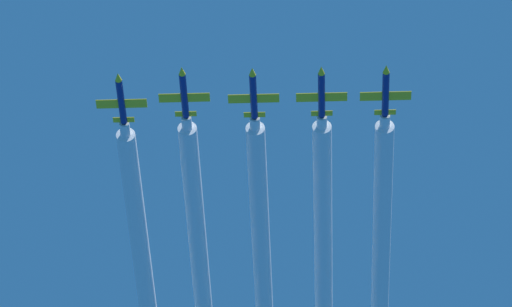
{
  "coord_description": "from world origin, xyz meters",
  "views": [
    {
      "loc": [
        -7.66,
        208.26,
        1.97
      ],
      "look_at": [
        -0.18,
        -13.44,
        196.23
      ],
      "focal_mm": 129.89,
      "sensor_mm": 36.0,
      "label": 1
    }
  ],
  "objects_px": {
    "jet_inner_left": "(322,93)",
    "jet_far_right": "(121,100)",
    "jet_far_left": "(386,92)",
    "jet_inner_right": "(184,94)",
    "jet_center": "(253,95)"
  },
  "relations": [
    {
      "from": "jet_inner_left",
      "to": "jet_inner_right",
      "type": "bearing_deg",
      "value": 1.84
    },
    {
      "from": "jet_far_left",
      "to": "jet_inner_right",
      "type": "height_order",
      "value": "jet_inner_right"
    },
    {
      "from": "jet_inner_left",
      "to": "jet_center",
      "type": "bearing_deg",
      "value": 2.76
    },
    {
      "from": "jet_inner_left",
      "to": "jet_center",
      "type": "height_order",
      "value": "jet_inner_left"
    },
    {
      "from": "jet_inner_right",
      "to": "jet_far_right",
      "type": "distance_m",
      "value": 9.82
    },
    {
      "from": "jet_far_left",
      "to": "jet_inner_right",
      "type": "bearing_deg",
      "value": 0.3
    },
    {
      "from": "jet_far_left",
      "to": "jet_inner_left",
      "type": "xyz_separation_m",
      "value": [
        9.82,
        -0.52,
        0.55
      ]
    },
    {
      "from": "jet_far_left",
      "to": "jet_far_right",
      "type": "bearing_deg",
      "value": -1.02
    },
    {
      "from": "jet_far_left",
      "to": "jet_center",
      "type": "distance_m",
      "value": 20.31
    },
    {
      "from": "jet_far_left",
      "to": "jet_inner_left",
      "type": "distance_m",
      "value": 9.85
    },
    {
      "from": "jet_inner_right",
      "to": "jet_inner_left",
      "type": "bearing_deg",
      "value": -178.16
    },
    {
      "from": "jet_inner_left",
      "to": "jet_inner_right",
      "type": "distance_m",
      "value": 21.2
    },
    {
      "from": "jet_far_left",
      "to": "jet_inner_right",
      "type": "relative_size",
      "value": 1.0
    },
    {
      "from": "jet_inner_left",
      "to": "jet_far_right",
      "type": "bearing_deg",
      "value": -0.38
    },
    {
      "from": "jet_inner_left",
      "to": "jet_far_right",
      "type": "relative_size",
      "value": 1.0
    }
  ]
}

